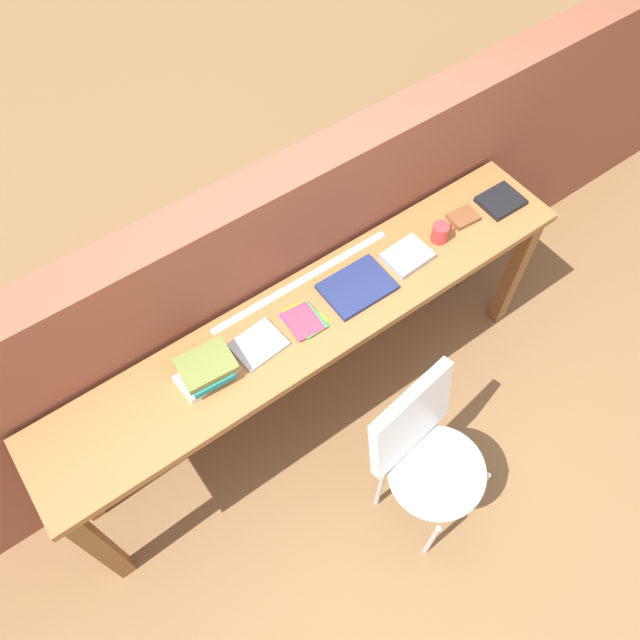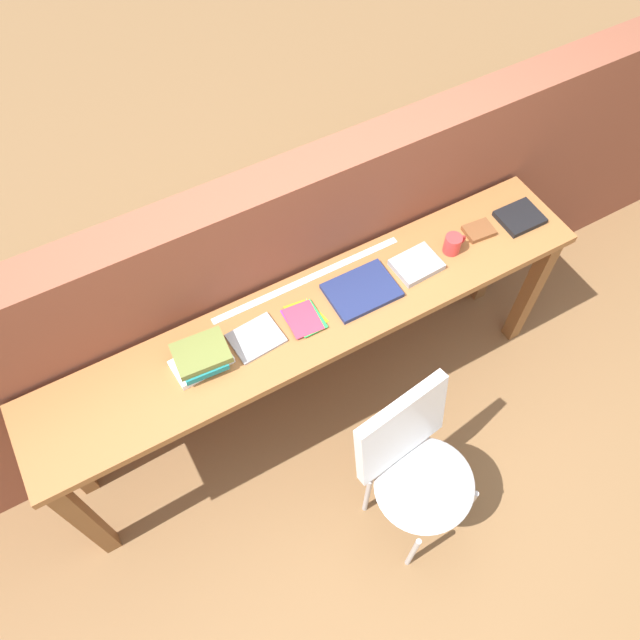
{
  "view_description": "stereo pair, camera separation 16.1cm",
  "coord_description": "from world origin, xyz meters",
  "px_view_note": "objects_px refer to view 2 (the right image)",
  "views": [
    {
      "loc": [
        -0.81,
        -0.87,
        3.06
      ],
      "look_at": [
        0.0,
        0.25,
        0.9
      ],
      "focal_mm": 35.0,
      "sensor_mm": 36.0,
      "label": 1
    },
    {
      "loc": [
        -0.68,
        -0.96,
        3.06
      ],
      "look_at": [
        0.0,
        0.25,
        0.9
      ],
      "focal_mm": 35.0,
      "sensor_mm": 36.0,
      "label": 2
    }
  ],
  "objects_px": {
    "magazine_cycling": "(256,338)",
    "mug": "(453,244)",
    "book_repair_rightmost": "(520,217)",
    "chair_white_moulded": "(416,466)",
    "book_open_centre": "(362,291)",
    "pamphlet_pile_colourful": "(304,318)",
    "leather_journal_brown": "(479,231)",
    "book_stack_leftmost": "(201,358)"
  },
  "relations": [
    {
      "from": "pamphlet_pile_colourful",
      "to": "book_repair_rightmost",
      "type": "xyz_separation_m",
      "value": [
        1.13,
        -0.01,
        0.01
      ]
    },
    {
      "from": "book_open_centre",
      "to": "book_stack_leftmost",
      "type": "bearing_deg",
      "value": 179.46
    },
    {
      "from": "book_repair_rightmost",
      "to": "book_stack_leftmost",
      "type": "bearing_deg",
      "value": -179.57
    },
    {
      "from": "pamphlet_pile_colourful",
      "to": "book_open_centre",
      "type": "height_order",
      "value": "book_open_centre"
    },
    {
      "from": "book_stack_leftmost",
      "to": "mug",
      "type": "relative_size",
      "value": 2.18
    },
    {
      "from": "book_open_centre",
      "to": "mug",
      "type": "bearing_deg",
      "value": 0.36
    },
    {
      "from": "magazine_cycling",
      "to": "mug",
      "type": "xyz_separation_m",
      "value": [
        0.97,
        -0.01,
        0.04
      ]
    },
    {
      "from": "book_stack_leftmost",
      "to": "leather_journal_brown",
      "type": "height_order",
      "value": "book_stack_leftmost"
    },
    {
      "from": "pamphlet_pile_colourful",
      "to": "mug",
      "type": "bearing_deg",
      "value": -0.06
    },
    {
      "from": "magazine_cycling",
      "to": "book_repair_rightmost",
      "type": "distance_m",
      "value": 1.35
    },
    {
      "from": "mug",
      "to": "book_repair_rightmost",
      "type": "bearing_deg",
      "value": -0.67
    },
    {
      "from": "book_open_centre",
      "to": "chair_white_moulded",
      "type": "bearing_deg",
      "value": -99.57
    },
    {
      "from": "leather_journal_brown",
      "to": "book_repair_rightmost",
      "type": "bearing_deg",
      "value": -2.5
    },
    {
      "from": "mug",
      "to": "pamphlet_pile_colourful",
      "type": "bearing_deg",
      "value": 179.94
    },
    {
      "from": "magazine_cycling",
      "to": "leather_journal_brown",
      "type": "bearing_deg",
      "value": -3.9
    },
    {
      "from": "pamphlet_pile_colourful",
      "to": "leather_journal_brown",
      "type": "relative_size",
      "value": 1.4
    },
    {
      "from": "magazine_cycling",
      "to": "book_repair_rightmost",
      "type": "bearing_deg",
      "value": -5.23
    },
    {
      "from": "magazine_cycling",
      "to": "book_open_centre",
      "type": "height_order",
      "value": "book_open_centre"
    },
    {
      "from": "chair_white_moulded",
      "to": "book_open_centre",
      "type": "height_order",
      "value": "book_open_centre"
    },
    {
      "from": "magazine_cycling",
      "to": "pamphlet_pile_colourful",
      "type": "bearing_deg",
      "value": -7.39
    },
    {
      "from": "magazine_cycling",
      "to": "book_open_centre",
      "type": "xyz_separation_m",
      "value": [
        0.5,
        -0.01,
        0.0
      ]
    },
    {
      "from": "mug",
      "to": "leather_journal_brown",
      "type": "distance_m",
      "value": 0.17
    },
    {
      "from": "chair_white_moulded",
      "to": "mug",
      "type": "distance_m",
      "value": 0.98
    },
    {
      "from": "chair_white_moulded",
      "to": "mug",
      "type": "xyz_separation_m",
      "value": [
        0.59,
        0.67,
        0.4
      ]
    },
    {
      "from": "magazine_cycling",
      "to": "book_repair_rightmost",
      "type": "relative_size",
      "value": 1.05
    },
    {
      "from": "mug",
      "to": "book_open_centre",
      "type": "bearing_deg",
      "value": 179.96
    },
    {
      "from": "book_open_centre",
      "to": "mug",
      "type": "relative_size",
      "value": 2.67
    },
    {
      "from": "pamphlet_pile_colourful",
      "to": "leather_journal_brown",
      "type": "bearing_deg",
      "value": 1.47
    },
    {
      "from": "book_stack_leftmost",
      "to": "book_open_centre",
      "type": "xyz_separation_m",
      "value": [
        0.73,
        -0.01,
        -0.04
      ]
    },
    {
      "from": "magazine_cycling",
      "to": "mug",
      "type": "height_order",
      "value": "mug"
    },
    {
      "from": "chair_white_moulded",
      "to": "pamphlet_pile_colourful",
      "type": "distance_m",
      "value": 0.78
    },
    {
      "from": "book_stack_leftmost",
      "to": "pamphlet_pile_colourful",
      "type": "xyz_separation_m",
      "value": [
        0.45,
        -0.01,
        -0.04
      ]
    },
    {
      "from": "book_stack_leftmost",
      "to": "mug",
      "type": "distance_m",
      "value": 1.2
    },
    {
      "from": "book_open_centre",
      "to": "leather_journal_brown",
      "type": "bearing_deg",
      "value": 2.56
    },
    {
      "from": "pamphlet_pile_colourful",
      "to": "book_open_centre",
      "type": "relative_size",
      "value": 0.62
    },
    {
      "from": "magazine_cycling",
      "to": "book_open_centre",
      "type": "distance_m",
      "value": 0.5
    },
    {
      "from": "magazine_cycling",
      "to": "book_open_centre",
      "type": "bearing_deg",
      "value": -5.83
    },
    {
      "from": "chair_white_moulded",
      "to": "pamphlet_pile_colourful",
      "type": "relative_size",
      "value": 4.88
    },
    {
      "from": "pamphlet_pile_colourful",
      "to": "magazine_cycling",
      "type": "bearing_deg",
      "value": 177.17
    },
    {
      "from": "leather_journal_brown",
      "to": "book_stack_leftmost",
      "type": "bearing_deg",
      "value": -174.27
    },
    {
      "from": "book_repair_rightmost",
      "to": "book_open_centre",
      "type": "bearing_deg",
      "value": -179.28
    },
    {
      "from": "chair_white_moulded",
      "to": "book_repair_rightmost",
      "type": "relative_size",
      "value": 4.62
    }
  ]
}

